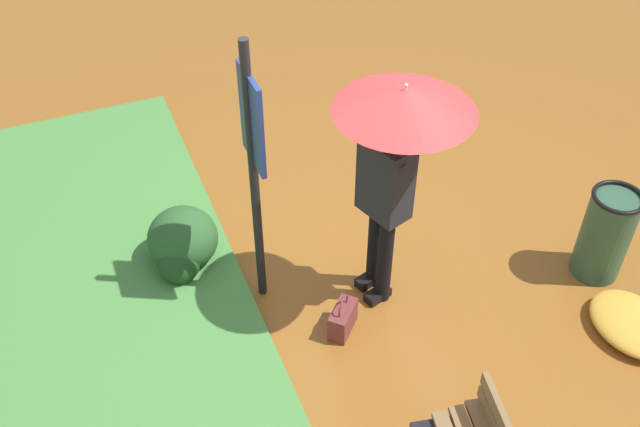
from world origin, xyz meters
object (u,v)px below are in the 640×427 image
at_px(info_sign_post, 253,150).
at_px(trash_bin, 606,234).
at_px(person_with_umbrella, 395,142).
at_px(handbag, 343,319).

distance_m(info_sign_post, trash_bin, 2.99).
xyz_separation_m(person_with_umbrella, handbag, (0.20, -0.45, -1.42)).
distance_m(info_sign_post, handbag, 1.52).
bearing_deg(person_with_umbrella, info_sign_post, -115.08).
height_order(person_with_umbrella, handbag, person_with_umbrella).
xyz_separation_m(person_with_umbrella, info_sign_post, (-0.42, -0.89, -0.11)).
relative_size(info_sign_post, trash_bin, 2.76).
xyz_separation_m(person_with_umbrella, trash_bin, (0.42, 1.79, -1.13)).
relative_size(handbag, trash_bin, 0.44).
bearing_deg(trash_bin, person_with_umbrella, -103.08).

